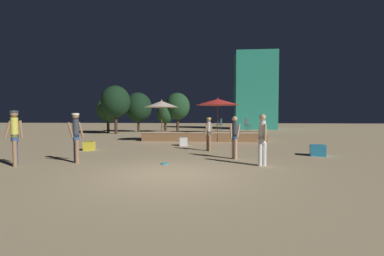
{
  "coord_description": "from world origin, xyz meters",
  "views": [
    {
      "loc": [
        1.23,
        -7.23,
        1.64
      ],
      "look_at": [
        0.0,
        6.72,
        1.04
      ],
      "focal_mm": 24.0,
      "sensor_mm": 36.0,
      "label": 1
    }
  ],
  "objects": [
    {
      "name": "wooden_deck",
      "position": [
        0.49,
        11.11,
        0.28
      ],
      "size": [
        8.34,
        3.0,
        0.64
      ],
      "color": "olive",
      "rests_on": "ground"
    },
    {
      "name": "background_tree_1",
      "position": [
        -3.97,
        19.57,
        1.97
      ],
      "size": [
        1.83,
        1.83,
        2.99
      ],
      "color": "#3D2B1C",
      "rests_on": "ground"
    },
    {
      "name": "ground_plane",
      "position": [
        0.0,
        0.0,
        0.0
      ],
      "size": [
        120.0,
        120.0,
        0.0
      ],
      "primitive_type": "plane",
      "color": "tan"
    },
    {
      "name": "person_1",
      "position": [
        2.01,
        2.87,
        0.9
      ],
      "size": [
        0.46,
        0.28,
        1.67
      ],
      "rotation": [
        0.0,
        0.0,
        2.0
      ],
      "color": "tan",
      "rests_on": "ground"
    },
    {
      "name": "bistro_chair_0",
      "position": [
        1.61,
        11.06,
        1.18
      ],
      "size": [
        0.44,
        0.44,
        0.9
      ],
      "rotation": [
        0.0,
        0.0,
        4.35
      ],
      "color": "#1E4C47",
      "rests_on": "wooden_deck"
    },
    {
      "name": "cube_seat_1",
      "position": [
        -0.55,
        7.28,
        0.23
      ],
      "size": [
        0.52,
        0.52,
        0.47
      ],
      "rotation": [
        0.0,
        0.0,
        0.18
      ],
      "color": "white",
      "rests_on": "ground"
    },
    {
      "name": "person_2",
      "position": [
        2.83,
        1.49,
        0.95
      ],
      "size": [
        0.29,
        0.45,
        1.74
      ],
      "rotation": [
        0.0,
        0.0,
        0.37
      ],
      "color": "white",
      "rests_on": "ground"
    },
    {
      "name": "patio_umbrella_0",
      "position": [
        1.44,
        9.63,
        2.62
      ],
      "size": [
        2.81,
        2.81,
        2.9
      ],
      "color": "brown",
      "rests_on": "ground"
    },
    {
      "name": "patio_umbrella_1",
      "position": [
        -2.32,
        9.77,
        2.5
      ],
      "size": [
        2.29,
        2.29,
        2.8
      ],
      "color": "brown",
      "rests_on": "ground"
    },
    {
      "name": "person_3",
      "position": [
        -5.4,
        0.73,
        1.08
      ],
      "size": [
        0.49,
        0.36,
        1.86
      ],
      "rotation": [
        0.0,
        0.0,
        5.29
      ],
      "color": "#2D4C7F",
      "rests_on": "ground"
    },
    {
      "name": "person_4",
      "position": [
        0.94,
        5.16,
        0.89
      ],
      "size": [
        0.43,
        0.32,
        1.61
      ],
      "rotation": [
        0.0,
        0.0,
        2.15
      ],
      "color": "#997051",
      "rests_on": "ground"
    },
    {
      "name": "distant_building",
      "position": [
        6.63,
        28.21,
        5.11
      ],
      "size": [
        5.34,
        4.0,
        10.22
      ],
      "color": "teal",
      "rests_on": "ground"
    },
    {
      "name": "frisbee_disc",
      "position": [
        -0.5,
        1.53,
        0.02
      ],
      "size": [
        0.27,
        0.27,
        0.03
      ],
      "color": "#33B2D8",
      "rests_on": "ground"
    },
    {
      "name": "cube_seat_0",
      "position": [
        -4.93,
        4.86,
        0.21
      ],
      "size": [
        0.53,
        0.53,
        0.42
      ],
      "rotation": [
        0.0,
        0.0,
        0.13
      ],
      "color": "yellow",
      "rests_on": "ground"
    },
    {
      "name": "background_tree_3",
      "position": [
        -10.07,
        19.16,
        2.39
      ],
      "size": [
        2.35,
        2.35,
        3.69
      ],
      "color": "#3D2B1C",
      "rests_on": "ground"
    },
    {
      "name": "cube_seat_2",
      "position": [
        5.59,
        4.0,
        0.23
      ],
      "size": [
        0.73,
        0.73,
        0.46
      ],
      "rotation": [
        0.0,
        0.0,
        -0.27
      ],
      "color": "#2D9EDB",
      "rests_on": "ground"
    },
    {
      "name": "person_0",
      "position": [
        -3.71,
        1.51,
        1.02
      ],
      "size": [
        0.45,
        0.46,
        1.79
      ],
      "rotation": [
        0.0,
        0.0,
        2.36
      ],
      "color": "#997051",
      "rests_on": "ground"
    },
    {
      "name": "bistro_chair_1",
      "position": [
        3.56,
        11.34,
        1.18
      ],
      "size": [
        0.48,
        0.48,
        0.9
      ],
      "rotation": [
        0.0,
        0.0,
        0.92
      ],
      "color": "#47474C",
      "rests_on": "wooden_deck"
    },
    {
      "name": "background_tree_0",
      "position": [
        -8.25,
        16.71,
        3.11
      ],
      "size": [
        2.76,
        2.76,
        4.64
      ],
      "color": "#3D2B1C",
      "rests_on": "ground"
    },
    {
      "name": "background_tree_4",
      "position": [
        -2.7,
        19.8,
        2.76
      ],
      "size": [
        2.59,
        2.59,
        4.2
      ],
      "color": "#3D2B1C",
      "rests_on": "ground"
    },
    {
      "name": "background_tree_2",
      "position": [
        -7.1,
        20.3,
        2.7
      ],
      "size": [
        2.9,
        2.9,
        4.3
      ],
      "color": "#3D2B1C",
      "rests_on": "ground"
    }
  ]
}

